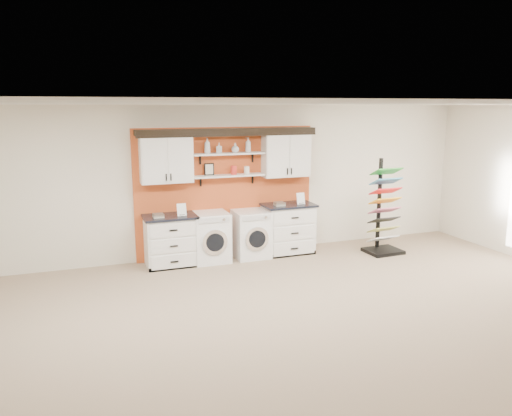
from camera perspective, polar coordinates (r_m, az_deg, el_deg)
name	(u,v)px	position (r m, az deg, el deg)	size (l,w,h in m)	color
floor	(323,345)	(6.18, 7.72, -15.26)	(10.00, 10.00, 0.00)	gray
ceiling	(331,104)	(5.52, 8.52, 11.67)	(10.00, 10.00, 0.00)	white
wall_back	(226,181)	(9.34, -3.51, 3.09)	(10.00, 10.00, 0.00)	beige
accent_panel	(226,192)	(9.34, -3.43, 1.85)	(3.40, 0.07, 2.40)	#BB4B20
upper_cabinet_left	(166,159)	(8.82, -10.24, 5.57)	(0.90, 0.35, 0.84)	white
upper_cabinet_right	(286,154)	(9.47, 3.42, 6.14)	(0.90, 0.35, 0.84)	white
shelf_lower	(229,176)	(9.13, -3.16, 3.72)	(1.32, 0.28, 0.03)	white
shelf_upper	(228,154)	(9.08, -3.18, 6.22)	(1.32, 0.28, 0.03)	white
crown_molding	(228,131)	(9.07, -3.24, 8.73)	(3.30, 0.41, 0.13)	black
picture_frame	(209,169)	(9.06, -5.38, 4.43)	(0.18, 0.02, 0.22)	black
canister_red	(234,170)	(9.15, -2.56, 4.34)	(0.11, 0.11, 0.16)	red
canister_cream	(247,170)	(9.22, -1.08, 4.35)	(0.10, 0.10, 0.14)	silver
base_cabinet_left	(171,240)	(8.93, -9.74, -3.67)	(0.92, 0.66, 0.90)	white
base_cabinet_right	(288,228)	(9.57, 3.69, -2.34)	(0.98, 0.66, 0.95)	white
washer	(210,237)	(9.08, -5.28, -3.30)	(0.65, 0.71, 0.90)	white
dryer	(251,234)	(9.30, -0.59, -2.96)	(0.63, 0.71, 0.88)	white
sample_rack	(383,224)	(9.84, 14.36, -1.79)	(0.68, 0.57, 1.81)	black
soap_bottle_a	(207,146)	(8.96, -5.59, 7.10)	(0.11, 0.11, 0.28)	silver
soap_bottle_b	(219,148)	(9.02, -4.24, 6.86)	(0.08, 0.08, 0.18)	silver
soap_bottle_c	(235,148)	(9.11, -2.39, 6.89)	(0.14, 0.14, 0.17)	silver
soap_bottle_d	(248,145)	(9.19, -0.91, 7.24)	(0.10, 0.10, 0.27)	silver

